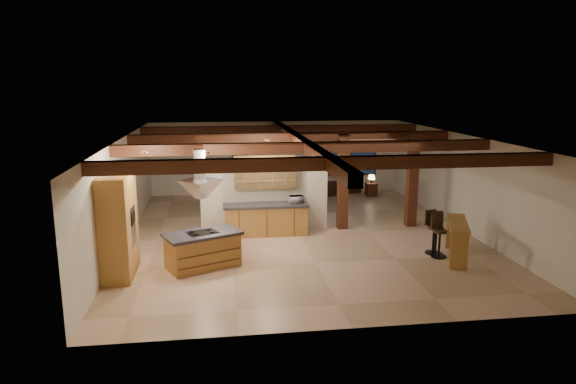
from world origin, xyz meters
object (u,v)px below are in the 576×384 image
Objects in this scene: dining_table at (290,207)px; sofa at (337,186)px; bar_counter at (457,234)px; kitchen_island at (203,250)px.

dining_table reaches higher than sofa.
bar_counter is at bearing 76.86° from sofa.
dining_table is 0.87× the size of bar_counter.
bar_counter is at bearing -2.29° from kitchen_island.
sofa is at bearing 44.02° from dining_table.
bar_counter reaches higher than kitchen_island.
kitchen_island is at bearing -129.82° from dining_table.
bar_counter reaches higher than dining_table.
sofa is (5.17, 7.88, -0.16)m from kitchen_island.
kitchen_island reaches higher than dining_table.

